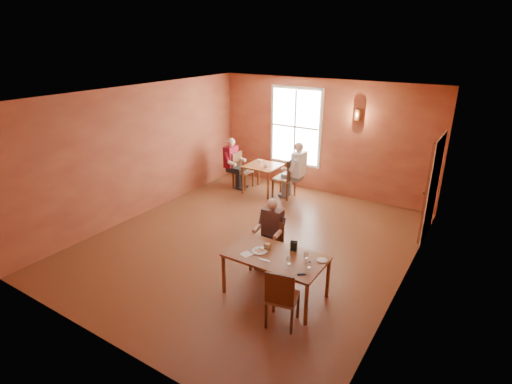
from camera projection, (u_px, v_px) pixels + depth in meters
The scene contains 30 objects.
ground at pixel (251, 242), 8.27m from camera, with size 6.00×7.00×0.01m, color brown.
wall_back at pixel (323, 137), 10.48m from camera, with size 6.00×0.04×3.00m, color brown.
wall_front at pixel (97, 250), 4.97m from camera, with size 6.00×0.04×3.00m, color brown.
wall_left at pixel (142, 151), 9.22m from camera, with size 0.04×7.00×3.00m, color brown.
wall_right at pixel (411, 207), 6.23m from camera, with size 0.04×7.00×3.00m, color brown.
ceiling at pixel (250, 95), 7.18m from camera, with size 6.00×7.00×0.04m, color white.
window at pixel (295, 127), 10.76m from camera, with size 1.36×0.10×1.96m, color white.
door at pixel (431, 188), 8.23m from camera, with size 0.12×1.04×2.10m, color maroon.
wall_sconce at pixel (358, 115), 9.69m from camera, with size 0.16×0.16×0.28m, color brown.
main_table at pixel (275, 275), 6.47m from camera, with size 1.57×0.88×0.74m, color #5F3316, non-canonical shape.
chair_diner_main at pixel (269, 246), 7.20m from camera, with size 0.39×0.39×0.89m, color #402511, non-canonical shape.
diner_main at pixel (269, 239), 7.11m from camera, with size 0.49×0.49×1.23m, color #322319, non-canonical shape.
chair_empty at pixel (283, 296), 5.78m from camera, with size 0.42×0.42×0.95m, color brown, non-canonical shape.
plate_food at pixel (260, 250), 6.45m from camera, with size 0.27×0.27×0.03m, color white.
sandwich at pixel (267, 247), 6.47m from camera, with size 0.08×0.08×0.10m, color tan.
goblet_a at pixel (306, 257), 6.13m from camera, with size 0.07×0.07×0.17m, color white, non-canonical shape.
goblet_b at pixel (308, 266), 5.88m from camera, with size 0.07×0.07×0.18m, color white, non-canonical shape.
goblet_c at pixel (289, 263), 5.95m from camera, with size 0.08×0.08×0.19m, color silver, non-canonical shape.
menu_stand at pixel (294, 246), 6.43m from camera, with size 0.11×0.05×0.18m, color black.
knife at pixel (264, 260), 6.20m from camera, with size 0.20×0.02×0.00m, color silver.
napkin at pixel (246, 254), 6.36m from camera, with size 0.17×0.17×0.01m, color white.
side_plate at pixel (322, 260), 6.19m from camera, with size 0.17×0.17×0.01m, color silver.
sunglasses at pixel (302, 274), 5.82m from camera, with size 0.12×0.04×0.02m, color black.
second_table at pixel (263, 179), 10.81m from camera, with size 0.87×0.87×0.76m, color brown, non-canonical shape.
chair_diner_white at pixel (284, 177), 10.42m from camera, with size 0.48×0.48×1.08m, color #431D0E, non-canonical shape.
diner_white at pixel (285, 171), 10.34m from camera, with size 0.58×0.58×1.45m, color silver, non-canonical shape.
chair_diner_maroon at pixel (243, 171), 11.09m from camera, with size 0.44×0.44×0.99m, color brown, non-canonical shape.
diner_maroon at pixel (242, 164), 11.04m from camera, with size 0.54×0.54×1.35m, color #551217, non-canonical shape.
cup_a at pixel (266, 166), 10.46m from camera, with size 0.13×0.13×0.10m, color white.
cup_b at pixel (260, 161), 10.82m from camera, with size 0.11×0.11×0.10m, color white.
Camera 1 is at (4.01, -6.13, 3.99)m, focal length 28.00 mm.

